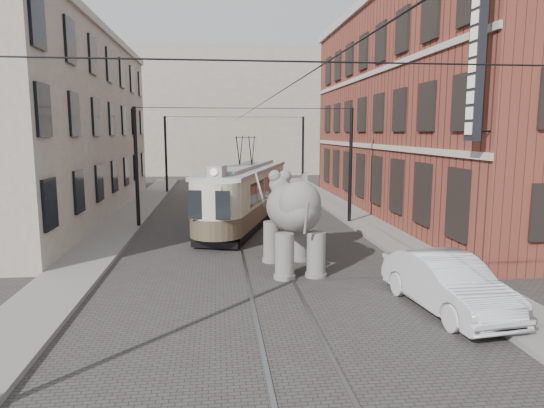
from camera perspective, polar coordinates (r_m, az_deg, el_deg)
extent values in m
plane|color=#3A3836|center=(18.99, -1.31, -6.07)|extent=(120.00, 120.00, 0.00)
cube|color=slate|center=(20.39, 15.81, -5.16)|extent=(2.00, 60.00, 0.15)
cube|color=slate|center=(19.51, -20.80, -6.00)|extent=(2.00, 60.00, 0.15)
cube|color=brown|center=(30.12, 18.67, 10.38)|extent=(8.00, 26.00, 12.00)
cube|color=gray|center=(29.81, -25.04, 8.14)|extent=(7.00, 24.00, 10.00)
cube|color=gray|center=(58.37, -4.94, 10.64)|extent=(28.00, 10.00, 14.00)
imported|color=silver|center=(13.94, 19.99, -8.76)|extent=(2.17, 4.77, 1.52)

